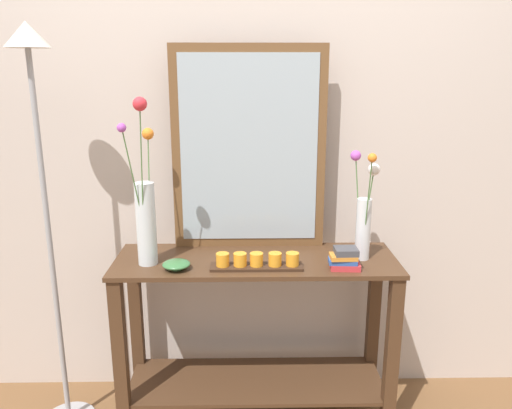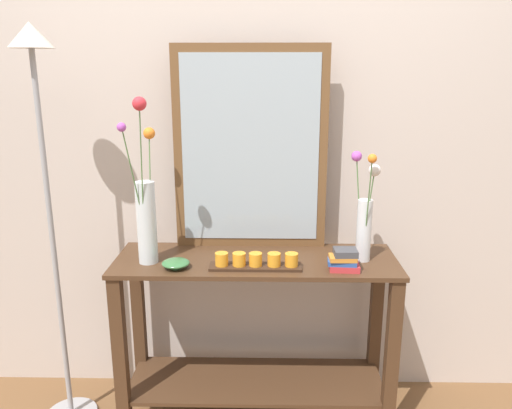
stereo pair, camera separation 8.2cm
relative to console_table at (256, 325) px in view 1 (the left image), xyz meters
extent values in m
cube|color=beige|center=(0.00, 0.33, 0.86)|extent=(6.40, 0.08, 2.70)
cube|color=#472D1C|center=(0.00, 0.00, 0.32)|extent=(1.26, 0.42, 0.02)
cube|color=#472D1C|center=(0.00, 0.00, -0.30)|extent=(1.20, 0.38, 0.02)
cube|color=#472D1C|center=(-0.59, -0.17, -0.09)|extent=(0.06, 0.06, 0.79)
cube|color=#472D1C|center=(0.59, -0.17, -0.09)|extent=(0.06, 0.06, 0.79)
cube|color=#472D1C|center=(-0.59, 0.17, -0.09)|extent=(0.06, 0.06, 0.79)
cube|color=#472D1C|center=(0.59, 0.17, -0.09)|extent=(0.06, 0.06, 0.79)
cube|color=brown|center=(-0.03, 0.18, 0.79)|extent=(0.70, 0.03, 0.93)
cube|color=#9EADB7|center=(-0.03, 0.16, 0.79)|extent=(0.62, 0.00, 0.85)
cylinder|color=silver|center=(-0.47, -0.05, 0.51)|extent=(0.08, 0.08, 0.36)
cylinder|color=#4C753D|center=(-0.49, -0.09, 0.64)|extent=(0.07, 0.10, 0.58)
sphere|color=#B24CB7|center=(-0.52, -0.14, 0.93)|extent=(0.04, 0.04, 0.04)
cylinder|color=#4C753D|center=(-0.46, 0.01, 0.61)|extent=(0.01, 0.09, 0.53)
sphere|color=orange|center=(-0.46, 0.05, 0.88)|extent=(0.05, 0.05, 0.05)
cylinder|color=#4C753D|center=(-0.47, -0.10, 0.68)|extent=(0.04, 0.09, 0.67)
sphere|color=red|center=(-0.45, -0.14, 1.02)|extent=(0.06, 0.06, 0.06)
cylinder|color=silver|center=(0.47, -0.01, 0.46)|extent=(0.07, 0.07, 0.28)
cylinder|color=#4C753D|center=(0.45, 0.01, 0.57)|extent=(0.04, 0.03, 0.44)
sphere|color=#B24CB7|center=(0.43, 0.02, 0.79)|extent=(0.05, 0.05, 0.05)
cylinder|color=#4C753D|center=(0.47, -0.05, 0.57)|extent=(0.01, 0.10, 0.45)
sphere|color=orange|center=(0.47, -0.10, 0.80)|extent=(0.04, 0.04, 0.04)
cylinder|color=#4C753D|center=(0.48, -0.02, 0.54)|extent=(0.04, 0.04, 0.39)
sphere|color=silver|center=(0.49, -0.04, 0.74)|extent=(0.05, 0.05, 0.05)
cube|color=#382316|center=(0.00, -0.11, 0.33)|extent=(0.39, 0.09, 0.01)
cylinder|color=orange|center=(-0.14, -0.11, 0.37)|extent=(0.06, 0.06, 0.05)
cylinder|color=orange|center=(-0.07, -0.11, 0.37)|extent=(0.06, 0.06, 0.05)
cylinder|color=orange|center=(0.00, -0.11, 0.37)|extent=(0.06, 0.06, 0.05)
cylinder|color=orange|center=(0.08, -0.11, 0.37)|extent=(0.06, 0.06, 0.05)
cylinder|color=orange|center=(0.15, -0.11, 0.37)|extent=(0.06, 0.06, 0.05)
cylinder|color=#38703D|center=(-0.34, -0.12, 0.33)|extent=(0.05, 0.05, 0.01)
ellipsoid|color=#38703D|center=(-0.34, -0.12, 0.35)|extent=(0.12, 0.12, 0.03)
cube|color=#C63338|center=(0.37, -0.12, 0.34)|extent=(0.13, 0.10, 0.03)
cube|color=#2D519E|center=(0.36, -0.13, 0.36)|extent=(0.12, 0.08, 0.02)
cube|color=orange|center=(0.37, -0.13, 0.38)|extent=(0.11, 0.07, 0.02)
cube|color=#424247|center=(0.38, -0.12, 0.41)|extent=(0.10, 0.09, 0.03)
cylinder|color=#9E9EA3|center=(-0.90, -0.03, 0.38)|extent=(0.02, 0.02, 1.69)
cone|color=beige|center=(-0.90, -0.03, 1.28)|extent=(0.18, 0.18, 0.10)
camera|label=1|loc=(-0.04, -2.13, 1.15)|focal=35.71mm
camera|label=2|loc=(0.04, -2.13, 1.15)|focal=35.71mm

